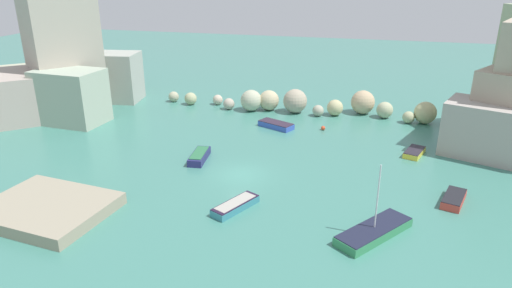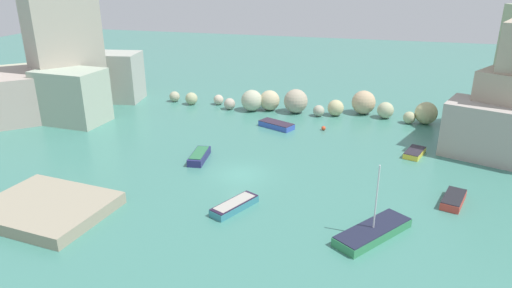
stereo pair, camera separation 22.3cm
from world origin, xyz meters
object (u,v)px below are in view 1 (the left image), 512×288
moored_boat_1 (276,125)px  moored_boat_5 (235,205)px  moored_boat_2 (199,156)px  moored_boat_4 (454,199)px  moored_boat_0 (374,231)px  moored_boat_3 (414,152)px  moored_boat_6 (73,210)px  stone_dock (47,209)px  channel_buoy (323,128)px

moored_boat_1 → moored_boat_5: 17.95m
moored_boat_2 → moored_boat_4: 20.89m
moored_boat_0 → moored_boat_3: bearing=-156.2°
moored_boat_0 → moored_boat_6: size_ratio=1.74×
moored_boat_3 → moored_boat_6: 29.06m
moored_boat_5 → moored_boat_6: moored_boat_6 is taller
moored_boat_5 → moored_boat_6: (-10.66, -3.51, -0.00)m
moored_boat_1 → moored_boat_5: bearing=-62.0°
moored_boat_4 → moored_boat_5: size_ratio=0.84×
moored_boat_2 → moored_boat_5: size_ratio=0.93×
moored_boat_1 → moored_boat_3: 14.43m
stone_dock → channel_buoy: stone_dock is taller
moored_boat_2 → moored_boat_3: (18.46, 6.10, -0.09)m
moored_boat_3 → moored_boat_4: size_ratio=0.92×
moored_boat_1 → moored_boat_4: same height
moored_boat_2 → channel_buoy: bearing=131.5°
moored_boat_1 → moored_boat_2: size_ratio=1.09×
stone_dock → moored_boat_4: size_ratio=2.46×
moored_boat_0 → moored_boat_2: moored_boat_0 is taller
moored_boat_0 → moored_boat_1: moored_boat_0 is taller
moored_boat_3 → moored_boat_6: (-23.39, -17.24, 0.04)m
moored_boat_0 → moored_boat_1: bearing=-114.7°
moored_boat_2 → moored_boat_5: moored_boat_2 is taller
stone_dock → moored_boat_4: stone_dock is taller
moored_boat_4 → moored_boat_6: (-25.65, -8.51, -0.01)m
stone_dock → moored_boat_0: 22.09m
stone_dock → moored_boat_4: (27.36, 9.00, -0.12)m
moored_boat_1 → moored_boat_2: (-4.65, -10.29, 0.04)m
moored_boat_4 → moored_boat_2: bearing=-80.3°
moored_boat_5 → moored_boat_6: 11.22m
moored_boat_4 → moored_boat_5: moored_boat_4 is taller
moored_boat_3 → moored_boat_5: (-12.73, -13.73, 0.04)m
moored_boat_1 → moored_boat_3: size_ratio=1.31×
moored_boat_2 → moored_boat_6: bearing=-30.7°
moored_boat_2 → moored_boat_4: (20.72, -2.64, -0.04)m
stone_dock → moored_boat_6: 1.78m
moored_boat_1 → moored_boat_2: moored_boat_2 is taller
moored_boat_2 → moored_boat_3: 19.44m
channel_buoy → moored_boat_3: size_ratio=0.15×
moored_boat_0 → moored_boat_6: bearing=-46.8°
moored_boat_1 → moored_boat_4: 20.63m
moored_boat_1 → moored_boat_2: 11.29m
stone_dock → moored_boat_6: (1.71, 0.50, -0.13)m
moored_boat_3 → moored_boat_4: moored_boat_4 is taller
moored_boat_2 → moored_boat_6: 12.19m
moored_boat_0 → moored_boat_6: moored_boat_0 is taller
channel_buoy → moored_boat_2: (-9.59, -10.77, 0.12)m
moored_boat_2 → moored_boat_4: moored_boat_2 is taller
moored_boat_4 → moored_boat_1: bearing=-111.9°
moored_boat_0 → moored_boat_5: (-9.52, 1.00, -0.03)m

